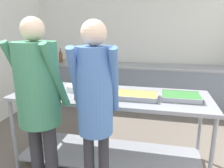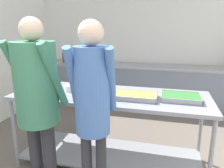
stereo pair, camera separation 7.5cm
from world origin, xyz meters
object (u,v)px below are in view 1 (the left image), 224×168
sauce_pan (40,90)px  water_bottle (61,56)px  guest_serving_right (38,94)px  serving_tray_vegetables (95,95)px  serving_tray_roast (181,97)px  guest_serving_left (95,99)px  serving_tray_greens (136,96)px  plate_stack (74,88)px

sauce_pan → water_bottle: water_bottle is taller
guest_serving_right → water_bottle: size_ratio=5.85×
serving_tray_vegetables → serving_tray_roast: bearing=9.1°
guest_serving_left → guest_serving_right: size_ratio=0.99×
serving_tray_greens → guest_serving_left: guest_serving_left is taller
plate_stack → serving_tray_vegetables: 0.40m
serving_tray_greens → water_bottle: bearing=131.7°
plate_stack → water_bottle: bearing=119.2°
serving_tray_greens → plate_stack: bearing=171.3°
serving_tray_vegetables → serving_tray_roast: 0.97m
guest_serving_left → sauce_pan: bearing=146.1°
plate_stack → guest_serving_right: guest_serving_right is taller
guest_serving_right → serving_tray_roast: bearing=28.0°
serving_tray_roast → guest_serving_right: 1.51m
serving_tray_greens → water_bottle: size_ratio=1.54×
serving_tray_greens → guest_serving_right: guest_serving_right is taller
serving_tray_roast → water_bottle: water_bottle is taller
serving_tray_vegetables → serving_tray_greens: (0.47, 0.08, 0.00)m
sauce_pan → guest_serving_right: size_ratio=0.22×
serving_tray_vegetables → serving_tray_roast: (0.96, 0.15, 0.00)m
guest_serving_left → water_bottle: bearing=120.4°
sauce_pan → serving_tray_vegetables: bearing=1.0°
sauce_pan → serving_tray_greens: bearing=4.3°
sauce_pan → serving_tray_roast: bearing=5.7°
guest_serving_right → water_bottle: (-1.14, 2.85, -0.05)m
serving_tray_greens → sauce_pan: bearing=-175.7°
serving_tray_roast → guest_serving_left: guest_serving_left is taller
plate_stack → serving_tray_greens: 0.82m
serving_tray_vegetables → serving_tray_greens: 0.47m
serving_tray_greens → water_bottle: 2.97m
serving_tray_vegetables → guest_serving_right: 0.69m
serving_tray_vegetables → guest_serving_left: size_ratio=0.22×
serving_tray_vegetables → guest_serving_left: (0.19, -0.60, 0.16)m
serving_tray_greens → guest_serving_right: 1.06m
plate_stack → serving_tray_greens: (0.81, -0.12, -0.01)m
sauce_pan → guest_serving_left: bearing=-33.9°
plate_stack → guest_serving_right: 0.77m
sauce_pan → guest_serving_left: guest_serving_left is taller
plate_stack → guest_serving_left: bearing=-56.4°
guest_serving_left → water_bottle: (-1.70, 2.89, -0.05)m
plate_stack → serving_tray_vegetables: bearing=-30.2°
plate_stack → serving_tray_greens: size_ratio=0.47×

